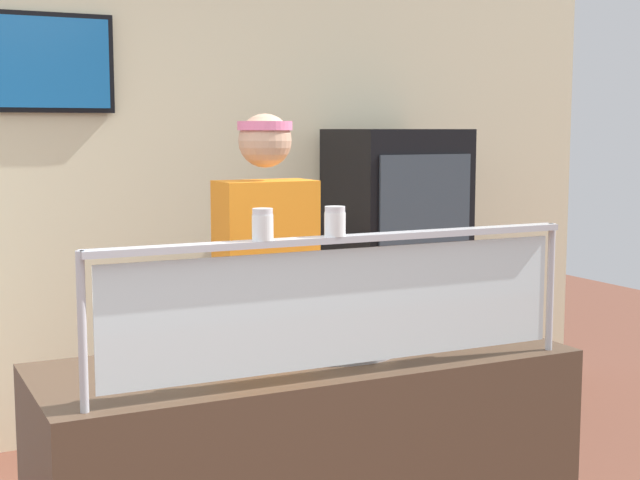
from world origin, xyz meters
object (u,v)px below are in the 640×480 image
pizza_tray (332,345)px  drink_fridge (395,276)px  parmesan_shaker (263,226)px  pepper_flake_shaker (335,223)px  pizza_server (337,340)px  worker_figure (268,305)px

pizza_tray → drink_fridge: bearing=53.5°
parmesan_shaker → pepper_flake_shaker: size_ratio=1.03×
pepper_flake_shaker → pizza_server: bearing=61.4°
worker_figure → pepper_flake_shaker: bearing=-100.2°
pizza_tray → pizza_server: (0.01, -0.02, 0.02)m
pepper_flake_shaker → parmesan_shaker: bearing=-180.0°
parmesan_shaker → pizza_server: bearing=37.4°
pizza_server → pepper_flake_shaker: 0.56m
worker_figure → drink_fridge: size_ratio=1.04×
pizza_server → parmesan_shaker: (-0.40, -0.30, 0.44)m
pizza_server → worker_figure: 0.60m
parmesan_shaker → drink_fridge: (1.72, 2.12, -0.57)m
pizza_server → drink_fridge: size_ratio=0.16×
drink_fridge → worker_figure: bearing=-137.3°
parmesan_shaker → pepper_flake_shaker: (0.23, 0.00, -0.00)m
pizza_server → parmesan_shaker: bearing=-144.8°
pepper_flake_shaker → drink_fridge: (1.48, 2.12, -0.57)m
worker_figure → parmesan_shaker: bearing=-113.6°
pizza_tray → worker_figure: size_ratio=0.26×
parmesan_shaker → worker_figure: size_ratio=0.05×
pizza_server → parmesan_shaker: parmesan_shaker is taller
pizza_tray → pizza_server: bearing=-67.1°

